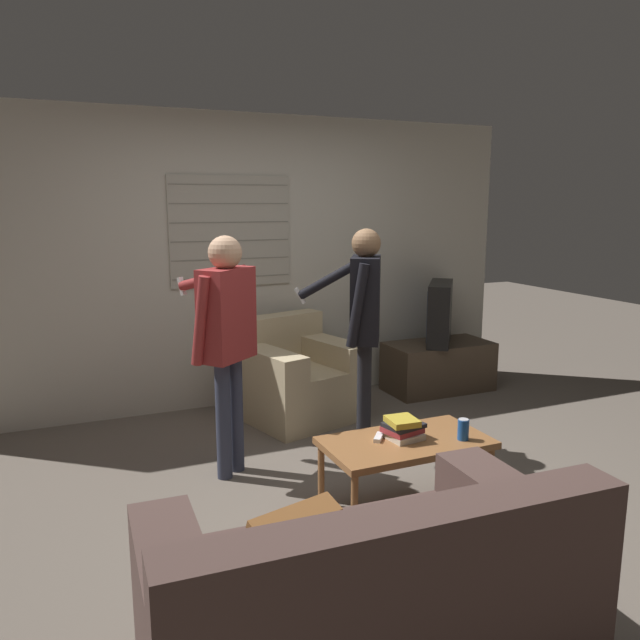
{
  "coord_description": "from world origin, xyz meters",
  "views": [
    {
      "loc": [
        -1.58,
        -3.28,
        1.8
      ],
      "look_at": [
        0.1,
        0.58,
        1.0
      ],
      "focal_mm": 35.0,
      "sensor_mm": 36.0,
      "label": 1
    }
  ],
  "objects_px": {
    "coffee_table": "(406,447)",
    "tv": "(440,313)",
    "spare_remote": "(379,437)",
    "book_stack": "(403,428)",
    "armchair_beige": "(295,378)",
    "person_right_standing": "(364,313)",
    "couch_blue": "(367,599)",
    "person_left_standing": "(226,327)",
    "soda_can": "(463,429)"
  },
  "relations": [
    {
      "from": "coffee_table",
      "to": "spare_remote",
      "type": "height_order",
      "value": "spare_remote"
    },
    {
      "from": "coffee_table",
      "to": "person_right_standing",
      "type": "bearing_deg",
      "value": 78.3
    },
    {
      "from": "couch_blue",
      "to": "soda_can",
      "type": "bearing_deg",
      "value": 42.33
    },
    {
      "from": "spare_remote",
      "to": "person_right_standing",
      "type": "bearing_deg",
      "value": 107.38
    },
    {
      "from": "person_left_standing",
      "to": "couch_blue",
      "type": "bearing_deg",
      "value": -128.09
    },
    {
      "from": "person_right_standing",
      "to": "book_stack",
      "type": "height_order",
      "value": "person_right_standing"
    },
    {
      "from": "coffee_table",
      "to": "tv",
      "type": "bearing_deg",
      "value": 51.54
    },
    {
      "from": "coffee_table",
      "to": "soda_can",
      "type": "distance_m",
      "value": 0.35
    },
    {
      "from": "couch_blue",
      "to": "tv",
      "type": "relative_size",
      "value": 2.55
    },
    {
      "from": "tv",
      "to": "soda_can",
      "type": "height_order",
      "value": "tv"
    },
    {
      "from": "couch_blue",
      "to": "spare_remote",
      "type": "bearing_deg",
      "value": 61.75
    },
    {
      "from": "armchair_beige",
      "to": "soda_can",
      "type": "xyz_separation_m",
      "value": [
        0.31,
        -1.92,
        0.16
      ]
    },
    {
      "from": "spare_remote",
      "to": "person_left_standing",
      "type": "bearing_deg",
      "value": 168.88
    },
    {
      "from": "book_stack",
      "to": "spare_remote",
      "type": "height_order",
      "value": "book_stack"
    },
    {
      "from": "person_right_standing",
      "to": "spare_remote",
      "type": "relative_size",
      "value": 12.81
    },
    {
      "from": "tv",
      "to": "spare_remote",
      "type": "height_order",
      "value": "tv"
    },
    {
      "from": "couch_blue",
      "to": "coffee_table",
      "type": "bearing_deg",
      "value": 55.03
    },
    {
      "from": "person_left_standing",
      "to": "book_stack",
      "type": "distance_m",
      "value": 1.3
    },
    {
      "from": "armchair_beige",
      "to": "spare_remote",
      "type": "relative_size",
      "value": 8.45
    },
    {
      "from": "armchair_beige",
      "to": "couch_blue",
      "type": "bearing_deg",
      "value": 59.1
    },
    {
      "from": "soda_can",
      "to": "armchair_beige",
      "type": "bearing_deg",
      "value": 99.19
    },
    {
      "from": "spare_remote",
      "to": "book_stack",
      "type": "bearing_deg",
      "value": 20.68
    },
    {
      "from": "person_right_standing",
      "to": "tv",
      "type": "bearing_deg",
      "value": -23.12
    },
    {
      "from": "armchair_beige",
      "to": "person_right_standing",
      "type": "relative_size",
      "value": 0.66
    },
    {
      "from": "coffee_table",
      "to": "tv",
      "type": "height_order",
      "value": "tv"
    },
    {
      "from": "tv",
      "to": "book_stack",
      "type": "bearing_deg",
      "value": -1.99
    },
    {
      "from": "coffee_table",
      "to": "spare_remote",
      "type": "distance_m",
      "value": 0.17
    },
    {
      "from": "person_left_standing",
      "to": "spare_remote",
      "type": "bearing_deg",
      "value": -88.23
    },
    {
      "from": "person_right_standing",
      "to": "book_stack",
      "type": "distance_m",
      "value": 1.06
    },
    {
      "from": "person_left_standing",
      "to": "book_stack",
      "type": "relative_size",
      "value": 6.44
    },
    {
      "from": "armchair_beige",
      "to": "person_right_standing",
      "type": "height_order",
      "value": "person_right_standing"
    },
    {
      "from": "armchair_beige",
      "to": "person_right_standing",
      "type": "distance_m",
      "value": 1.12
    },
    {
      "from": "armchair_beige",
      "to": "person_left_standing",
      "type": "bearing_deg",
      "value": 32.52
    },
    {
      "from": "person_right_standing",
      "to": "book_stack",
      "type": "relative_size",
      "value": 6.54
    },
    {
      "from": "soda_can",
      "to": "couch_blue",
      "type": "bearing_deg",
      "value": -139.98
    },
    {
      "from": "person_left_standing",
      "to": "soda_can",
      "type": "distance_m",
      "value": 1.61
    },
    {
      "from": "coffee_table",
      "to": "spare_remote",
      "type": "relative_size",
      "value": 7.7
    },
    {
      "from": "coffee_table",
      "to": "person_left_standing",
      "type": "xyz_separation_m",
      "value": [
        -0.83,
        0.88,
        0.62
      ]
    },
    {
      "from": "armchair_beige",
      "to": "coffee_table",
      "type": "bearing_deg",
      "value": 75.18
    },
    {
      "from": "couch_blue",
      "to": "soda_can",
      "type": "height_order",
      "value": "couch_blue"
    },
    {
      "from": "couch_blue",
      "to": "book_stack",
      "type": "relative_size",
      "value": 6.88
    },
    {
      "from": "spare_remote",
      "to": "armchair_beige",
      "type": "bearing_deg",
      "value": 124.12
    },
    {
      "from": "couch_blue",
      "to": "soda_can",
      "type": "xyz_separation_m",
      "value": [
        1.13,
        0.95,
        0.19
      ]
    },
    {
      "from": "person_right_standing",
      "to": "book_stack",
      "type": "bearing_deg",
      "value": -162.38
    },
    {
      "from": "book_stack",
      "to": "spare_remote",
      "type": "distance_m",
      "value": 0.15
    },
    {
      "from": "couch_blue",
      "to": "spare_remote",
      "type": "xyz_separation_m",
      "value": [
        0.68,
        1.15,
        0.13
      ]
    },
    {
      "from": "armchair_beige",
      "to": "book_stack",
      "type": "bearing_deg",
      "value": 74.95
    },
    {
      "from": "armchair_beige",
      "to": "book_stack",
      "type": "relative_size",
      "value": 4.32
    },
    {
      "from": "armchair_beige",
      "to": "person_right_standing",
      "type": "bearing_deg",
      "value": 87.82
    },
    {
      "from": "armchair_beige",
      "to": "person_left_standing",
      "type": "xyz_separation_m",
      "value": [
        -0.83,
        -0.9,
        0.67
      ]
    }
  ]
}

